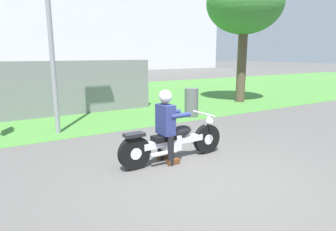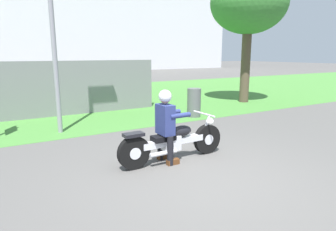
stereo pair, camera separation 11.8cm
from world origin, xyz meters
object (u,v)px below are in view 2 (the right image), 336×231
tree_roadside (249,4)px  trash_can (194,103)px  rider_lead (166,121)px  motorcycle_lead (174,142)px

tree_roadside → trash_can: tree_roadside is taller
tree_roadside → trash_can: bearing=-158.8°
rider_lead → trash_can: bearing=46.6°
trash_can → motorcycle_lead: bearing=-130.6°
motorcycle_lead → trash_can: 4.10m
motorcycle_lead → tree_roadside: (6.25, 4.51, 3.60)m
motorcycle_lead → tree_roadside: bearing=34.7°
tree_roadside → rider_lead: bearing=-144.9°
rider_lead → tree_roadside: (6.42, 4.51, 3.18)m
rider_lead → tree_roadside: 8.47m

